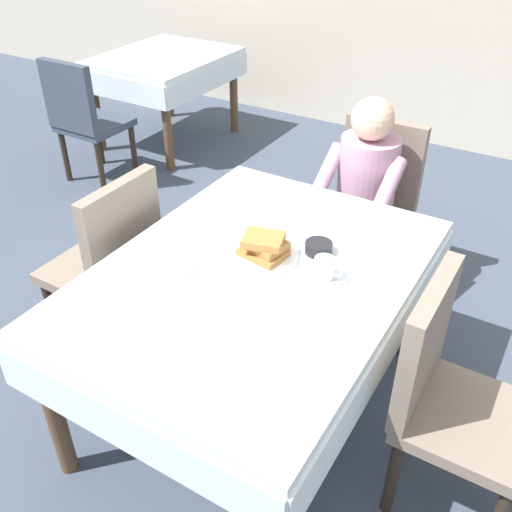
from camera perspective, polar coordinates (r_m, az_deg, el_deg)
The scene contains 16 objects.
ground_plane at distance 2.68m, azimuth -0.13°, elevation -14.44°, with size 14.00×14.00×0.00m, color #3D4756.
dining_table_main at distance 2.23m, azimuth -0.15°, elevation -3.36°, with size 1.12×1.52×0.74m.
chair_diner at distance 3.19m, azimuth 11.46°, elevation 5.80°, with size 0.44×0.45×0.93m.
diner_person at distance 2.99m, azimuth 10.66°, elevation 6.93°, with size 0.40×0.43×1.12m.
chair_left_side at distance 2.71m, azimuth -14.22°, elevation -0.15°, with size 0.45×0.44×0.93m.
chair_right_side at distance 2.13m, azimuth 18.37°, elevation -12.36°, with size 0.45×0.44×0.93m.
plate_breakfast at distance 2.25m, azimuth 0.62°, elevation -0.04°, with size 0.28×0.28×0.02m, color white.
breakfast_stack at distance 2.22m, azimuth 0.80°, elevation 1.02°, with size 0.19×0.17×0.09m.
cup_coffee at distance 2.14m, azimuth 6.84°, elevation -1.20°, with size 0.11×0.08×0.08m.
bowl_butter at distance 2.29m, azimuth 6.24°, elevation 0.84°, with size 0.11×0.11×0.04m, color black.
fork_left_of_plate at distance 2.32m, azimuth -3.67°, elevation 0.97°, with size 0.18×0.01×0.01m, color silver.
knife_right_of_plate at distance 2.16m, azimuth 4.69°, elevation -1.88°, with size 0.20×0.01×0.01m, color silver.
spoon_near_edge at distance 2.07m, azimuth -4.54°, elevation -3.70°, with size 0.15×0.01×0.01m, color silver.
napkin_folded at distance 2.23m, azimuth -7.98°, elevation -0.85°, with size 0.17×0.12×0.01m, color white.
background_table_far at distance 5.05m, azimuth -9.07°, elevation 17.88°, with size 0.92×1.12×0.74m.
background_chair_empty at distance 4.43m, azimuth -16.82°, elevation 13.25°, with size 0.44×0.45×0.93m.
Camera 1 is at (0.92, -1.51, 2.02)m, focal length 40.24 mm.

